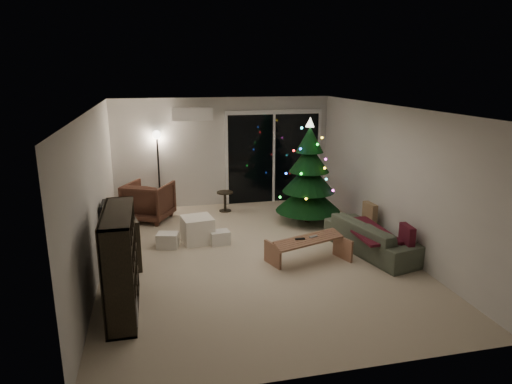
# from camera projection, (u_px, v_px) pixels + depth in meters

# --- Properties ---
(room) EXTENTS (6.50, 7.51, 2.60)m
(room) POSITION_uv_depth(u_px,v_px,m) (260.00, 178.00, 9.07)
(room) COLOR beige
(room) RESTS_ON ground
(bookshelf) EXTENTS (0.80, 1.42, 1.38)m
(bookshelf) POSITION_uv_depth(u_px,v_px,m) (107.00, 264.00, 5.80)
(bookshelf) COLOR black
(bookshelf) RESTS_ON floor
(media_cabinet) EXTENTS (0.78, 1.41, 0.83)m
(media_cabinet) POSITION_uv_depth(u_px,v_px,m) (117.00, 237.00, 7.54)
(media_cabinet) COLOR black
(media_cabinet) RESTS_ON floor
(stereo) EXTENTS (0.42, 0.50, 0.18)m
(stereo) POSITION_uv_depth(u_px,v_px,m) (115.00, 207.00, 7.41)
(stereo) COLOR black
(stereo) RESTS_ON media_cabinet
(armchair) EXTENTS (1.18, 1.19, 0.82)m
(armchair) POSITION_uv_depth(u_px,v_px,m) (149.00, 201.00, 9.62)
(armchair) COLOR #4B291E
(armchair) RESTS_ON floor
(ottoman) EXTENTS (0.61, 0.61, 0.48)m
(ottoman) POSITION_uv_depth(u_px,v_px,m) (197.00, 230.00, 8.40)
(ottoman) COLOR white
(ottoman) RESTS_ON floor
(cardboard_box_a) EXTENTS (0.43, 0.36, 0.27)m
(cardboard_box_a) POSITION_uv_depth(u_px,v_px,m) (168.00, 240.00, 8.17)
(cardboard_box_a) COLOR white
(cardboard_box_a) RESTS_ON floor
(cardboard_box_b) EXTENTS (0.38, 0.30, 0.25)m
(cardboard_box_b) POSITION_uv_depth(u_px,v_px,m) (220.00, 237.00, 8.34)
(cardboard_box_b) COLOR white
(cardboard_box_b) RESTS_ON floor
(side_table) EXTENTS (0.40, 0.40, 0.45)m
(side_table) POSITION_uv_depth(u_px,v_px,m) (225.00, 201.00, 10.26)
(side_table) COLOR black
(side_table) RESTS_ON floor
(floor_lamp) EXTENTS (0.28, 0.28, 1.74)m
(floor_lamp) POSITION_uv_depth(u_px,v_px,m) (159.00, 172.00, 10.27)
(floor_lamp) COLOR black
(floor_lamp) RESTS_ON floor
(sofa) EXTENTS (1.16, 2.03, 0.56)m
(sofa) POSITION_uv_depth(u_px,v_px,m) (373.00, 237.00, 7.92)
(sofa) COLOR #53594E
(sofa) RESTS_ON floor
(sofa_throw) EXTENTS (0.60, 1.38, 0.05)m
(sofa_throw) POSITION_uv_depth(u_px,v_px,m) (368.00, 231.00, 7.87)
(sofa_throw) COLOR maroon
(sofa_throw) RESTS_ON sofa
(cushion_a) EXTENTS (0.14, 0.38, 0.37)m
(cushion_a) POSITION_uv_depth(u_px,v_px,m) (370.00, 213.00, 8.53)
(cushion_a) COLOR #887258
(cushion_a) RESTS_ON sofa
(cushion_b) EXTENTS (0.14, 0.37, 0.37)m
(cushion_b) POSITION_uv_depth(u_px,v_px,m) (407.00, 236.00, 7.30)
(cushion_b) COLOR maroon
(cushion_b) RESTS_ON sofa
(coffee_table) EXTENTS (1.36, 0.85, 0.41)m
(coffee_table) POSITION_uv_depth(u_px,v_px,m) (308.00, 250.00, 7.53)
(coffee_table) COLOR #A77154
(coffee_table) RESTS_ON floor
(remote_a) EXTENTS (0.16, 0.05, 0.02)m
(remote_a) POSITION_uv_depth(u_px,v_px,m) (300.00, 239.00, 7.44)
(remote_a) COLOR black
(remote_a) RESTS_ON coffee_table
(remote_b) EXTENTS (0.16, 0.09, 0.02)m
(remote_b) POSITION_uv_depth(u_px,v_px,m) (313.00, 237.00, 7.54)
(remote_b) COLOR slate
(remote_b) RESTS_ON coffee_table
(christmas_tree) EXTENTS (1.77, 1.77, 2.17)m
(christmas_tree) POSITION_uv_depth(u_px,v_px,m) (309.00, 171.00, 9.32)
(christmas_tree) COLOR black
(christmas_tree) RESTS_ON floor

